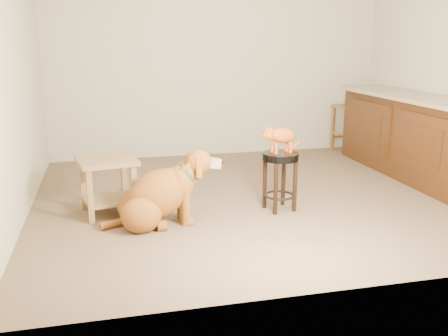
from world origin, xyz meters
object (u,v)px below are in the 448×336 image
object	(u,v)px
wood_stool	(347,128)
golden_retriever	(159,196)
side_table	(108,178)
padded_stool	(280,170)
tabby_kitten	(280,136)

from	to	relation	value
wood_stool	golden_retriever	world-z (taller)	wood_stool
wood_stool	side_table	bearing A→B (deg)	-150.59
wood_stool	side_table	distance (m)	3.80
padded_stool	wood_stool	distance (m)	2.76
wood_stool	side_table	size ratio (longest dim) A/B	1.14
side_table	tabby_kitten	bearing A→B (deg)	-9.65
wood_stool	tabby_kitten	xyz separation A→B (m)	(-1.77, -2.13, 0.36)
golden_retriever	tabby_kitten	xyz separation A→B (m)	(1.12, 0.13, 0.44)
padded_stool	side_table	xyz separation A→B (m)	(-1.55, 0.26, -0.05)
side_table	wood_stool	bearing A→B (deg)	29.41
wood_stool	padded_stool	bearing A→B (deg)	-129.64
padded_stool	tabby_kitten	bearing A→B (deg)	-174.67
side_table	golden_retriever	bearing A→B (deg)	-42.97
side_table	tabby_kitten	xyz separation A→B (m)	(1.54, -0.26, 0.36)
golden_retriever	tabby_kitten	size ratio (longest dim) A/B	2.51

